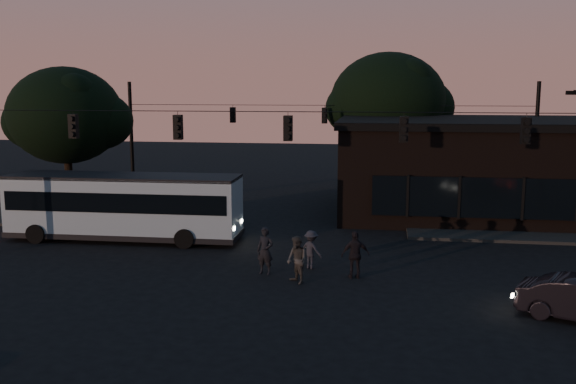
# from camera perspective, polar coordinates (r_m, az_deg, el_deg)

# --- Properties ---
(ground) EXTENTS (120.00, 120.00, 0.00)m
(ground) POSITION_cam_1_polar(r_m,az_deg,el_deg) (22.56, -1.50, -9.19)
(ground) COLOR black
(ground) RESTS_ON ground
(sidewalk_far_right) EXTENTS (14.00, 10.00, 0.15)m
(sidewalk_far_right) POSITION_cam_1_polar(r_m,az_deg,el_deg) (36.73, 21.30, -2.44)
(sidewalk_far_right) COLOR black
(sidewalk_far_right) RESTS_ON ground
(sidewalk_far_left) EXTENTS (14.00, 10.00, 0.15)m
(sidewalk_far_left) POSITION_cam_1_polar(r_m,az_deg,el_deg) (39.92, -18.09, -1.36)
(sidewalk_far_left) COLOR black
(sidewalk_far_left) RESTS_ON ground
(building) EXTENTS (15.40, 10.41, 5.40)m
(building) POSITION_cam_1_polar(r_m,az_deg,el_deg) (37.68, 16.43, 2.16)
(building) COLOR black
(building) RESTS_ON ground
(tree_behind) EXTENTS (7.60, 7.60, 9.43)m
(tree_behind) POSITION_cam_1_polar(r_m,az_deg,el_deg) (43.08, 8.88, 7.93)
(tree_behind) COLOR black
(tree_behind) RESTS_ON ground
(tree_left) EXTENTS (6.40, 6.40, 8.30)m
(tree_left) POSITION_cam_1_polar(r_m,az_deg,el_deg) (38.42, -19.17, 6.44)
(tree_left) COLOR black
(tree_left) RESTS_ON ground
(signal_rig_near) EXTENTS (26.24, 0.30, 7.50)m
(signal_rig_near) POSITION_cam_1_polar(r_m,az_deg,el_deg) (25.48, -0.00, 3.21)
(signal_rig_near) COLOR black
(signal_rig_near) RESTS_ON ground
(signal_rig_far) EXTENTS (26.24, 0.30, 7.50)m
(signal_rig_far) POSITION_cam_1_polar(r_m,az_deg,el_deg) (41.34, 3.25, 5.22)
(signal_rig_far) COLOR black
(signal_rig_far) RESTS_ON ground
(bus) EXTENTS (11.04, 2.82, 3.10)m
(bus) POSITION_cam_1_polar(r_m,az_deg,el_deg) (31.09, -14.39, -1.01)
(bus) COLOR #8399A6
(bus) RESTS_ON ground
(pedestrian_a) EXTENTS (0.75, 0.58, 1.85)m
(pedestrian_a) POSITION_cam_1_polar(r_m,az_deg,el_deg) (24.82, -2.04, -5.24)
(pedestrian_a) COLOR black
(pedestrian_a) RESTS_ON ground
(pedestrian_b) EXTENTS (1.06, 1.08, 1.76)m
(pedestrian_b) POSITION_cam_1_polar(r_m,az_deg,el_deg) (23.69, 0.80, -6.05)
(pedestrian_b) COLOR #32302E
(pedestrian_b) RESTS_ON ground
(pedestrian_c) EXTENTS (1.15, 0.71, 1.83)m
(pedestrian_c) POSITION_cam_1_polar(r_m,az_deg,el_deg) (24.39, 6.01, -5.56)
(pedestrian_c) COLOR black
(pedestrian_c) RESTS_ON ground
(pedestrian_d) EXTENTS (1.15, 1.02, 1.54)m
(pedestrian_d) POSITION_cam_1_polar(r_m,az_deg,el_deg) (25.60, 2.08, -5.14)
(pedestrian_d) COLOR black
(pedestrian_d) RESTS_ON ground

